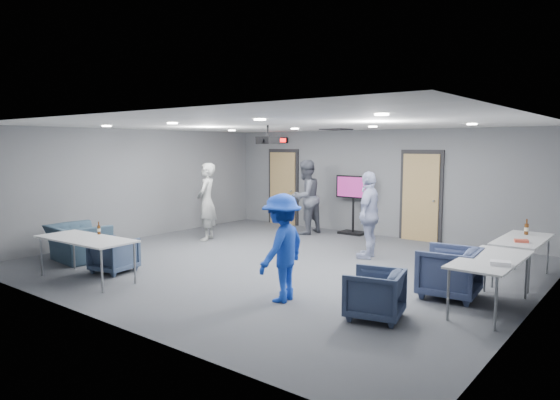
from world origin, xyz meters
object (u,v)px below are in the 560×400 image
Objects in this scene: table_right_a at (523,241)px; bottle_right at (526,229)px; chair_front_b at (78,243)px; projector at (268,140)px; chair_front_a at (114,255)px; bottle_front at (99,230)px; person_c at (369,215)px; person_b at (306,197)px; table_front_left at (86,240)px; chair_right_c at (375,294)px; table_right_b at (491,261)px; person_a at (207,202)px; person_d at (282,248)px; chair_right_b at (449,272)px; tv_stand at (353,201)px.

bottle_right reaches higher than table_right_a.
projector is (3.12, 2.19, 2.04)m from chair_front_b.
bottle_front is (-0.05, -0.26, 0.50)m from chair_front_a.
person_c is at bearing 53.00° from bottle_front.
person_b is 1.08× the size of person_c.
person_b is 5.59m from bottle_right.
projector is (1.66, 2.88, 1.72)m from table_front_left.
person_b is 8.50× the size of bottle_front.
bottle_right is (5.95, 4.38, 0.52)m from chair_front_a.
chair_front_b is 2.83× the size of projector.
projector reaches higher than person_b.
chair_front_b is 0.57× the size of table_front_left.
projector reaches higher than person_c.
table_front_left reaches higher than chair_right_c.
table_right_b and table_front_left have the same top height.
table_right_b is at bearing -171.14° from chair_front_a.
chair_front_a is at bearing 79.06° from bottle_front.
person_b is 1.07× the size of table_right_b.
person_a is at bearing -91.52° from chair_front_b.
bottle_front is at bearing -92.47° from chair_right_c.
person_c is at bearing 178.57° from person_d.
table_front_left is (-0.36, -6.00, -0.28)m from person_b.
chair_right_b is 0.47× the size of table_right_b.
projector is (-1.33, -1.63, 1.51)m from person_c.
table_right_b is at bearing 67.82° from chair_right_b.
person_d is 1.88× the size of chair_right_b.
tv_stand is at bearing -108.60° from chair_front_b.
projector is at bearing 111.58° from table_right_a.
table_right_b is (7.35, 1.97, 0.32)m from chair_front_b.
projector is (1.76, 2.28, 2.09)m from chair_front_a.
bottle_front reaches higher than table_right_a.
person_d is 1.05× the size of tv_stand.
person_a is 4.78× the size of projector.
person_d is at bearing 37.59° from person_b.
table_right_b is at bearing 45.89° from person_c.
person_d is 2.96m from table_right_b.
person_b reaches higher than bottle_right.
person_d is 0.82× the size of table_front_left.
chair_right_b is 2.26m from bottle_right.
chair_right_c is (1.45, 0.15, -0.47)m from person_d.
table_right_a is at bearing 135.77° from person_d.
projector is (-4.19, -2.10, 1.57)m from bottle_right.
person_c is 0.92× the size of table_front_left.
person_b reaches higher than person_c.
person_c is 4.52× the size of projector.
chair_front_a is at bearing 1.14° from person_b.
tv_stand is (2.82, 6.06, 0.50)m from chair_front_b.
chair_right_c is at bearing 11.04° from bottle_front.
table_front_left is (0.09, -0.60, 0.37)m from chair_front_a.
person_b reaches higher than table_right_a.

